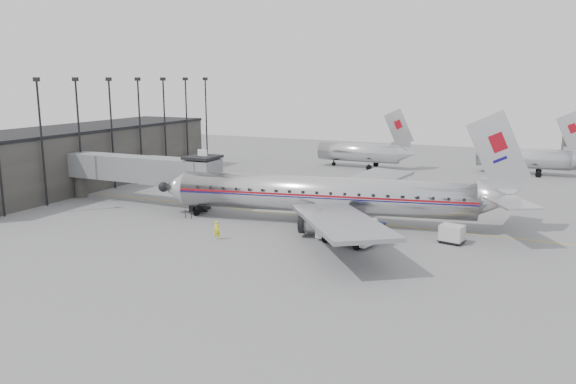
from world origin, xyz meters
The scene contains 12 objects.
ground centered at (0.00, 0.00, 0.00)m, with size 160.00×160.00×0.00m, color slate.
terminal centered at (-34.00, 10.00, 4.00)m, with size 12.00×46.00×8.00m, color #34312F.
apron_line centered at (3.00, 6.00, 0.01)m, with size 0.15×60.00×0.01m, color gold.
jet_bridge centered at (-16.66, 3.67, 4.18)m, with size 21.00×6.20×7.10m.
floodlight_masts centered at (-27.50, 13.00, 8.36)m, with size 0.90×42.25×15.25m.
distant_aircraft_near centered at (-1.79, 42.00, 2.73)m, with size 16.39×3.20×10.26m.
distant_aircraft_mid centered at (24.21, 46.00, 2.73)m, with size 16.39×3.20×10.26m.
airliner centered at (6.76, 4.03, 3.09)m, with size 38.46×35.32×12.27m.
service_van centered at (10.61, -2.31, 1.37)m, with size 5.94×3.62×2.62m.
baggage_cart_navy centered at (12.45, -0.39, 0.96)m, with size 2.68×2.30×1.81m.
baggage_cart_white centered at (19.52, 2.00, 0.91)m, with size 2.48×2.08×1.71m.
ramp_worker centered at (-1.11, -6.00, 0.90)m, with size 0.66×0.43×1.80m, color #F0F51C.
Camera 1 is at (26.35, -50.36, 15.18)m, focal length 35.00 mm.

